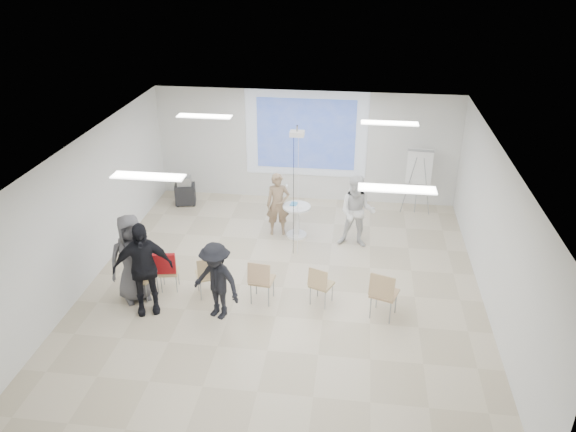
# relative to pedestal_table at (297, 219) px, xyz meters

# --- Properties ---
(floor) EXTENTS (8.00, 9.00, 0.10)m
(floor) POSITION_rel_pedestal_table_xyz_m (-0.02, -2.27, -0.51)
(floor) COLOR beige
(floor) RESTS_ON ground
(ceiling) EXTENTS (8.00, 9.00, 0.10)m
(ceiling) POSITION_rel_pedestal_table_xyz_m (-0.02, -2.27, 2.59)
(ceiling) COLOR white
(ceiling) RESTS_ON wall_back
(wall_back) EXTENTS (8.00, 0.10, 3.00)m
(wall_back) POSITION_rel_pedestal_table_xyz_m (-0.02, 2.28, 1.04)
(wall_back) COLOR silver
(wall_back) RESTS_ON floor
(wall_left) EXTENTS (0.10, 9.00, 3.00)m
(wall_left) POSITION_rel_pedestal_table_xyz_m (-4.07, -2.27, 1.04)
(wall_left) COLOR silver
(wall_left) RESTS_ON floor
(wall_right) EXTENTS (0.10, 9.00, 3.00)m
(wall_right) POSITION_rel_pedestal_table_xyz_m (4.03, -2.27, 1.04)
(wall_right) COLOR silver
(wall_right) RESTS_ON floor
(projection_halo) EXTENTS (3.20, 0.01, 2.30)m
(projection_halo) POSITION_rel_pedestal_table_xyz_m (-0.02, 2.21, 1.39)
(projection_halo) COLOR silver
(projection_halo) RESTS_ON wall_back
(projection_image) EXTENTS (2.60, 0.01, 1.90)m
(projection_image) POSITION_rel_pedestal_table_xyz_m (-0.02, 2.20, 1.39)
(projection_image) COLOR #3654B7
(projection_image) RESTS_ON wall_back
(pedestal_table) EXTENTS (0.74, 0.74, 0.82)m
(pedestal_table) POSITION_rel_pedestal_table_xyz_m (0.00, 0.00, 0.00)
(pedestal_table) COLOR white
(pedestal_table) RESTS_ON floor
(player_left) EXTENTS (0.71, 0.55, 1.75)m
(player_left) POSITION_rel_pedestal_table_xyz_m (-0.46, 0.09, 0.42)
(player_left) COLOR #917459
(player_left) RESTS_ON floor
(player_right) EXTENTS (0.99, 0.82, 1.91)m
(player_right) POSITION_rel_pedestal_table_xyz_m (1.42, -0.28, 0.50)
(player_right) COLOR white
(player_right) RESTS_ON floor
(controller_left) EXTENTS (0.06, 0.13, 0.04)m
(controller_left) POSITION_rel_pedestal_table_xyz_m (-0.28, 0.34, 0.69)
(controller_left) COLOR white
(controller_left) RESTS_ON player_left
(controller_right) EXTENTS (0.05, 0.13, 0.04)m
(controller_right) POSITION_rel_pedestal_table_xyz_m (1.24, -0.03, 0.83)
(controller_right) COLOR white
(controller_right) RESTS_ON player_right
(chair_far_left) EXTENTS (0.55, 0.57, 0.90)m
(chair_far_left) POSITION_rel_pedestal_table_xyz_m (-2.73, -3.00, 0.08)
(chair_far_left) COLOR tan
(chair_far_left) RESTS_ON floor
(chair_left_mid) EXTENTS (0.44, 0.46, 0.80)m
(chair_left_mid) POSITION_rel_pedestal_table_xyz_m (-2.29, -2.67, 0.02)
(chair_left_mid) COLOR tan
(chair_left_mid) RESTS_ON floor
(chair_left_inner) EXTENTS (0.58, 0.60, 0.92)m
(chair_left_inner) POSITION_rel_pedestal_table_xyz_m (-1.44, -2.78, 0.09)
(chair_left_inner) COLOR tan
(chair_left_inner) RESTS_ON floor
(chair_center) EXTENTS (0.49, 0.52, 0.95)m
(chair_center) POSITION_rel_pedestal_table_xyz_m (-0.37, -2.85, 0.10)
(chair_center) COLOR tan
(chair_center) RESTS_ON floor
(chair_right_inner) EXTENTS (0.53, 0.54, 0.85)m
(chair_right_inner) POSITION_rel_pedestal_table_xyz_m (0.77, -2.78, 0.05)
(chair_right_inner) COLOR tan
(chair_right_inner) RESTS_ON floor
(chair_right_far) EXTENTS (0.60, 0.63, 1.00)m
(chair_right_far) POSITION_rel_pedestal_table_xyz_m (1.96, -3.06, 0.14)
(chair_right_far) COLOR tan
(chair_right_far) RESTS_ON floor
(red_jacket) EXTENTS (0.45, 0.18, 0.42)m
(red_jacket) POSITION_rel_pedestal_table_xyz_m (-2.30, -2.82, 0.26)
(red_jacket) COLOR maroon
(red_jacket) RESTS_ON chair_left_mid
(laptop) EXTENTS (0.41, 0.36, 0.03)m
(laptop) POSITION_rel_pedestal_table_xyz_m (-1.47, -2.69, 0.04)
(laptop) COLOR black
(laptop) RESTS_ON chair_left_inner
(audience_left) EXTENTS (1.44, 1.15, 2.15)m
(audience_left) POSITION_rel_pedestal_table_xyz_m (-2.50, -3.38, 0.62)
(audience_left) COLOR black
(audience_left) RESTS_ON floor
(audience_mid) EXTENTS (1.30, 1.04, 1.76)m
(audience_mid) POSITION_rel_pedestal_table_xyz_m (-1.11, -3.38, 0.43)
(audience_mid) COLOR black
(audience_mid) RESTS_ON floor
(audience_outer) EXTENTS (1.19, 1.10, 2.04)m
(audience_outer) POSITION_rel_pedestal_table_xyz_m (-2.85, -3.00, 0.56)
(audience_outer) COLOR #5C5B60
(audience_outer) RESTS_ON floor
(flipchart_easel) EXTENTS (0.75, 0.57, 1.74)m
(flipchart_easel) POSITION_rel_pedestal_table_xyz_m (2.92, 1.64, 0.83)
(flipchart_easel) COLOR gray
(flipchart_easel) RESTS_ON floor
(av_cart) EXTENTS (0.61, 0.53, 0.79)m
(av_cart) POSITION_rel_pedestal_table_xyz_m (-3.18, 1.43, -0.09)
(av_cart) COLOR black
(av_cart) RESTS_ON floor
(ceiling_projector) EXTENTS (0.30, 0.25, 3.00)m
(ceiling_projector) POSITION_rel_pedestal_table_xyz_m (0.08, -0.78, 2.23)
(ceiling_projector) COLOR white
(ceiling_projector) RESTS_ON ceiling
(fluor_panel_nw) EXTENTS (1.20, 0.30, 0.02)m
(fluor_panel_nw) POSITION_rel_pedestal_table_xyz_m (-2.02, -0.27, 2.51)
(fluor_panel_nw) COLOR white
(fluor_panel_nw) RESTS_ON ceiling
(fluor_panel_ne) EXTENTS (1.20, 0.30, 0.02)m
(fluor_panel_ne) POSITION_rel_pedestal_table_xyz_m (1.98, -0.27, 2.51)
(fluor_panel_ne) COLOR white
(fluor_panel_ne) RESTS_ON ceiling
(fluor_panel_sw) EXTENTS (1.20, 0.30, 0.02)m
(fluor_panel_sw) POSITION_rel_pedestal_table_xyz_m (-2.02, -3.77, 2.51)
(fluor_panel_sw) COLOR white
(fluor_panel_sw) RESTS_ON ceiling
(fluor_panel_se) EXTENTS (1.20, 0.30, 0.02)m
(fluor_panel_se) POSITION_rel_pedestal_table_xyz_m (1.98, -3.77, 2.51)
(fluor_panel_se) COLOR white
(fluor_panel_se) RESTS_ON ceiling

